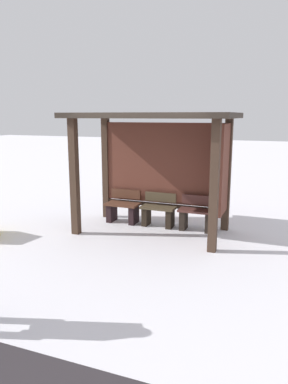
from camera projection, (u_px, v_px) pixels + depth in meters
The scene contains 5 objects.
ground_plane at pixel (152, 231), 7.73m from camera, with size 60.00×60.00×0.00m, color white.
bus_shelter at pixel (161, 144), 7.53m from camera, with size 3.28×1.86×2.44m.
bench_left_inside at pixel (123, 209), 8.35m from camera, with size 0.75×0.42×0.73m.
bench_center_inside at pixel (158, 212), 8.05m from camera, with size 0.75×0.36×0.72m.
bench_right_inside at pixel (197, 216), 7.74m from camera, with size 0.75×0.35×0.73m.
Camera 1 is at (2.54, -6.95, 2.39)m, focal length 34.46 mm.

